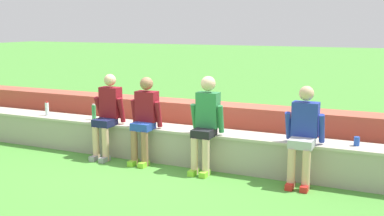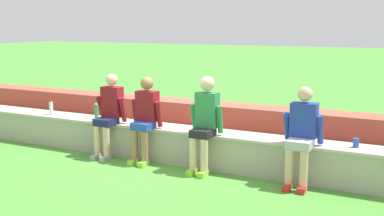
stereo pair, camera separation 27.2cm
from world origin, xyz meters
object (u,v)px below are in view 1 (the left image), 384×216
Objects in this scene: person_right_of_center at (303,132)px; person_center at (206,121)px; water_bottle_mid_left at (47,109)px; plastic_cup_right_end at (357,141)px; water_bottle_near_left at (94,112)px; person_far_left at (107,113)px; person_left_of_center at (145,117)px.

person_center is at bearing -179.19° from person_right_of_center.
water_bottle_mid_left is 2.07× the size of plastic_cup_right_end.
person_center is 1.05× the size of person_right_of_center.
person_right_of_center is 4.94× the size of water_bottle_near_left.
person_center reaches higher than person_far_left.
person_far_left is 5.02× the size of water_bottle_near_left.
water_bottle_mid_left is at bearing 176.18° from person_center.
water_bottle_near_left is at bearing 173.27° from person_center.
person_center is 5.20× the size of water_bottle_near_left.
person_far_left reaches higher than plastic_cup_right_end.
person_far_left is 0.96× the size of person_center.
person_center is 3.24m from water_bottle_mid_left.
water_bottle_near_left is 1.07× the size of water_bottle_mid_left.
person_right_of_center is at bearing -158.73° from plastic_cup_right_end.
person_left_of_center reaches higher than person_right_of_center.
person_center is at bearing -172.37° from plastic_cup_right_end.
person_far_left is 3.93m from plastic_cup_right_end.
person_far_left reaches higher than water_bottle_mid_left.
person_left_of_center is 2.51m from person_right_of_center.
plastic_cup_right_end is (3.20, 0.28, -0.13)m from person_left_of_center.
person_center is at bearing -3.82° from water_bottle_mid_left.
person_far_left is at bearing -7.35° from water_bottle_mid_left.
person_right_of_center reaches higher than plastic_cup_right_end.
person_far_left is 1.02× the size of person_right_of_center.
person_center is at bearing -0.57° from person_left_of_center.
plastic_cup_right_end is at bearing 21.27° from person_right_of_center.
plastic_cup_right_end is (4.36, 0.02, -0.07)m from water_bottle_near_left.
person_left_of_center reaches higher than plastic_cup_right_end.
person_left_of_center is 2.18m from water_bottle_mid_left.
person_left_of_center reaches higher than water_bottle_mid_left.
person_center is at bearing -6.73° from water_bottle_near_left.
person_left_of_center is 5.34× the size of water_bottle_mid_left.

